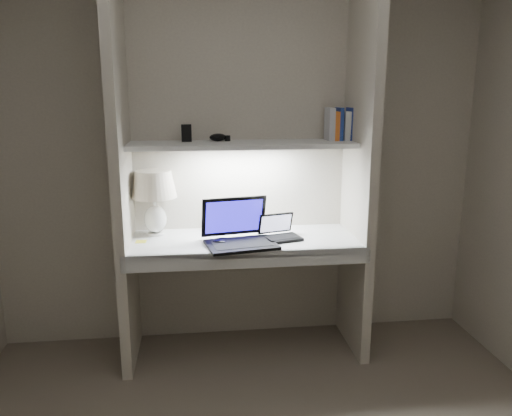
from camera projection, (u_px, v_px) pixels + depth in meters
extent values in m
cube|color=beige|center=(240.00, 157.00, 3.30)|extent=(3.20, 0.01, 2.50)
cube|color=beige|center=(121.00, 165.00, 2.94)|extent=(0.06, 0.55, 2.50)
cube|color=beige|center=(360.00, 161.00, 3.12)|extent=(0.06, 0.55, 2.50)
cube|color=white|center=(244.00, 241.00, 3.14)|extent=(1.40, 0.55, 0.04)
cube|color=silver|center=(249.00, 259.00, 2.90)|extent=(1.46, 0.03, 0.10)
cube|color=silver|center=(242.00, 145.00, 3.10)|extent=(1.40, 0.36, 0.03)
cube|color=white|center=(242.00, 148.00, 3.10)|extent=(0.60, 0.04, 0.02)
cylinder|color=white|center=(156.00, 233.00, 3.21)|extent=(0.10, 0.10, 0.02)
ellipsoid|color=white|center=(155.00, 219.00, 3.19)|extent=(0.14, 0.14, 0.18)
cylinder|color=white|center=(155.00, 203.00, 3.17)|extent=(0.02, 0.02, 0.08)
sphere|color=#FFD899|center=(154.00, 191.00, 3.15)|extent=(0.04, 0.04, 0.04)
cube|color=black|center=(241.00, 245.00, 2.98)|extent=(0.45, 0.35, 0.02)
cube|color=black|center=(241.00, 243.00, 2.98)|extent=(0.38, 0.26, 0.00)
cube|color=black|center=(234.00, 216.00, 3.11)|extent=(0.41, 0.14, 0.25)
cube|color=#2218D0|center=(234.00, 216.00, 3.10)|extent=(0.36, 0.12, 0.21)
cube|color=black|center=(282.00, 238.00, 3.11)|extent=(0.26, 0.21, 0.02)
cube|color=black|center=(282.00, 237.00, 3.11)|extent=(0.22, 0.16, 0.00)
cube|color=black|center=(276.00, 223.00, 3.18)|extent=(0.23, 0.10, 0.13)
cube|color=silver|center=(276.00, 223.00, 3.17)|extent=(0.20, 0.09, 0.11)
cube|color=silver|center=(220.00, 218.00, 3.32)|extent=(0.11, 0.08, 0.15)
ellipsoid|color=black|center=(220.00, 242.00, 3.01)|extent=(0.09, 0.07, 0.03)
torus|color=black|center=(221.00, 240.00, 3.08)|extent=(0.14, 0.14, 0.01)
cube|color=yellow|center=(141.00, 242.00, 3.07)|extent=(0.07, 0.07, 0.00)
cube|color=white|center=(354.00, 126.00, 3.22)|extent=(0.03, 0.14, 0.18)
cube|color=navy|center=(350.00, 124.00, 3.21)|extent=(0.04, 0.14, 0.21)
cube|color=silver|center=(345.00, 126.00, 3.21)|extent=(0.04, 0.14, 0.18)
cube|color=navy|center=(339.00, 124.00, 3.20)|extent=(0.02, 0.14, 0.21)
cube|color=orange|center=(335.00, 126.00, 3.20)|extent=(0.03, 0.14, 0.18)
cube|color=silver|center=(330.00, 124.00, 3.20)|extent=(0.04, 0.14, 0.21)
cube|color=black|center=(186.00, 133.00, 3.12)|extent=(0.06, 0.05, 0.11)
ellipsoid|color=black|center=(218.00, 137.00, 3.15)|extent=(0.13, 0.11, 0.05)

